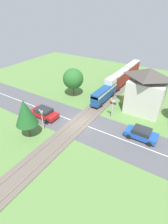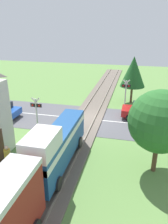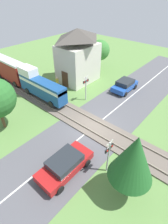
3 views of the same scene
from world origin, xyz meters
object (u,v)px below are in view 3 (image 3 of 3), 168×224
car_near_crossing (65,164)px  car_far_side (125,85)px  train (10,70)px  crossing_signal_west_approach (109,153)px  station_building (78,57)px  crossing_signal_east_approach (86,85)px  pedestrian_by_station (57,83)px

car_near_crossing → car_far_side: 13.66m
train → car_near_crossing: size_ratio=4.64×
train → crossing_signal_west_approach: size_ratio=6.46×
station_building → crossing_signal_west_approach: bearing=-129.8°
train → station_building: 9.14m
car_near_crossing → station_building: station_building is taller
train → car_far_side: 15.17m
car_near_crossing → car_far_side: size_ratio=1.12×
crossing_signal_east_approach → car_near_crossing: bearing=-148.4°
car_far_side → crossing_signal_east_approach: (-4.98, 2.27, 1.23)m
train → station_building: size_ratio=2.91×
train → crossing_signal_east_approach: bearing=-73.1°
train → car_near_crossing: (-5.18, -15.61, -1.13)m
station_building → pedestrian_by_station: station_building is taller
station_building → car_near_crossing: bearing=-141.4°
pedestrian_by_station → station_building: bearing=-8.3°
crossing_signal_west_approach → station_building: station_building is taller
crossing_signal_west_approach → pedestrian_by_station: (6.16, 12.07, -1.25)m
car_far_side → pedestrian_by_station: bearing=126.9°
crossing_signal_west_approach → train: bearing=79.9°
car_far_side → crossing_signal_east_approach: bearing=155.5°
crossing_signal_west_approach → car_far_side: bearing=24.4°
train → crossing_signal_east_approach: train is taller
car_near_crossing → pedestrian_by_station: size_ratio=2.72×
car_near_crossing → pedestrian_by_station: 12.75m
car_far_side → pedestrian_by_station: size_ratio=2.43×
car_far_side → crossing_signal_east_approach: size_ratio=1.25×
car_far_side → pedestrian_by_station: 8.65m
train → station_building: station_building is taller
crossing_signal_west_approach → station_building: (9.64, 11.56, 1.35)m
car_near_crossing → station_building: (11.63, 9.30, 2.57)m
crossing_signal_west_approach → crossing_signal_east_approach: (6.37, 7.41, 0.00)m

